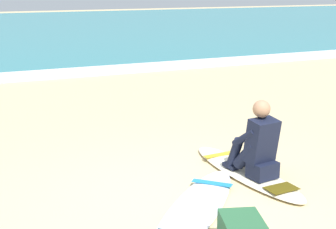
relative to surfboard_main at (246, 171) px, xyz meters
The scene contains 5 objects.
ground_plane 1.18m from the surfboard_main, 157.53° to the right, with size 80.00×80.00×0.00m, color #CCB584.
breaking_foam 7.94m from the surfboard_main, 97.91° to the left, with size 80.00×0.90×0.11m, color white.
surfboard_main is the anchor object (origin of this frame).
surfer_seated 0.45m from the surfboard_main, 89.27° to the right, with size 0.43×0.74×0.95m.
surfboard_spare_near 1.27m from the surfboard_main, 147.02° to the right, with size 1.98×2.01×0.08m.
Camera 1 is at (-2.18, -4.50, 2.35)m, focal length 52.79 mm.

